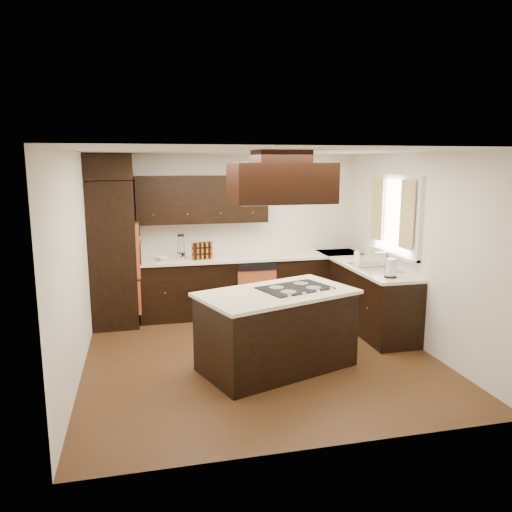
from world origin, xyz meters
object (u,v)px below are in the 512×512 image
Objects in this scene: range_hood at (281,183)px; spice_rack at (202,251)px; island at (277,332)px; oven_column at (113,254)px.

range_hood reaches higher than spice_rack.
island is 1.73m from range_hood.
range_hood is (1.88, -2.25, 1.10)m from oven_column.
range_hood is 2.60m from spice_rack.
island is at bearing 85.57° from range_hood.
range_hood is at bearing -94.84° from spice_rack.
spice_rack is at bearing 1.04° from oven_column.
range_hood is (-0.01, -0.16, 1.72)m from island.
spice_rack is (-0.59, 2.12, 0.61)m from island.
spice_rack is at bearing 104.24° from range_hood.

